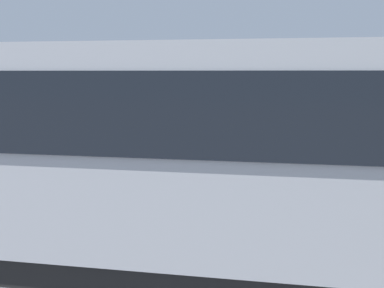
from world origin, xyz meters
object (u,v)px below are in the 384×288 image
object	(u,v)px
spectator_far_left	(336,158)
traffic_cone	(218,164)
spectator_centre	(221,156)
spectator_far_right	(112,151)
spectator_left	(272,160)
parked_motorcycle_silver	(62,182)
stunt_motorcycle	(139,148)
spectator_right	(170,154)
tour_bus	(177,158)

from	to	relation	value
spectator_far_left	traffic_cone	distance (m)	3.74
spectator_centre	spectator_far_right	bearing A→B (deg)	-0.26
spectator_left	traffic_cone	bearing A→B (deg)	-61.44
spectator_far_right	parked_motorcycle_silver	size ratio (longest dim) A/B	0.87
stunt_motorcycle	traffic_cone	world-z (taller)	stunt_motorcycle
spectator_far_left	spectator_right	size ratio (longest dim) A/B	1.02
spectator_far_right	parked_motorcycle_silver	world-z (taller)	spectator_far_right
tour_bus	parked_motorcycle_silver	xyz separation A→B (m)	(3.08, -2.39, -1.16)
tour_bus	stunt_motorcycle	world-z (taller)	tour_bus
spectator_right	parked_motorcycle_silver	distance (m)	2.49
spectator_right	spectator_far_right	world-z (taller)	spectator_far_right
spectator_left	spectator_centre	world-z (taller)	spectator_centre
spectator_far_right	stunt_motorcycle	distance (m)	2.81
spectator_left	traffic_cone	xyz separation A→B (m)	(1.38, -2.53, -0.70)
spectator_left	parked_motorcycle_silver	size ratio (longest dim) A/B	0.83
stunt_motorcycle	spectator_left	bearing A→B (deg)	142.87
tour_bus	spectator_left	world-z (taller)	tour_bus
stunt_motorcycle	spectator_far_right	bearing A→B (deg)	93.04
tour_bus	spectator_far_right	bearing A→B (deg)	-55.38
tour_bus	traffic_cone	bearing A→B (deg)	-91.61
spectator_left	spectator_far_right	size ratio (longest dim) A/B	0.95
traffic_cone	tour_bus	bearing A→B (deg)	88.39
spectator_right	traffic_cone	xyz separation A→B (m)	(-0.92, -2.41, -0.75)
spectator_far_right	spectator_right	bearing A→B (deg)	179.37
traffic_cone	stunt_motorcycle	bearing A→B (deg)	-8.70
tour_bus	spectator_left	bearing A→B (deg)	-117.11
spectator_far_left	traffic_cone	world-z (taller)	spectator_far_left
spectator_centre	stunt_motorcycle	world-z (taller)	spectator_centre
spectator_centre	parked_motorcycle_silver	world-z (taller)	spectator_centre
spectator_far_left	spectator_left	size ratio (longest dim) A/B	1.06
tour_bus	spectator_right	xyz separation A→B (m)	(0.77, -3.11, -0.59)
spectator_far_right	stunt_motorcycle	size ratio (longest dim) A/B	0.89
spectator_far_right	traffic_cone	world-z (taller)	spectator_far_right
stunt_motorcycle	spectator_centre	bearing A→B (deg)	134.42
tour_bus	spectator_far_right	world-z (taller)	tour_bus
spectator_far_right	parked_motorcycle_silver	xyz separation A→B (m)	(0.92, 0.73, -0.58)
spectator_left	parked_motorcycle_silver	world-z (taller)	spectator_left
spectator_centre	spectator_far_right	size ratio (longest dim) A/B	0.98
spectator_far_left	traffic_cone	xyz separation A→B (m)	(2.73, -2.43, -0.77)
spectator_centre	stunt_motorcycle	xyz separation A→B (m)	(2.72, -2.78, -0.43)
spectator_far_left	spectator_right	distance (m)	3.65
traffic_cone	spectator_right	bearing A→B (deg)	69.06
spectator_left	spectator_right	world-z (taller)	spectator_right
spectator_far_left	stunt_motorcycle	distance (m)	5.92
spectator_far_right	stunt_motorcycle	world-z (taller)	spectator_far_right
tour_bus	spectator_centre	distance (m)	3.20
spectator_centre	tour_bus	bearing A→B (deg)	82.36
spectator_right	stunt_motorcycle	size ratio (longest dim) A/B	0.88
parked_motorcycle_silver	spectator_far_left	bearing A→B (deg)	-173.36
spectator_far_left	spectator_far_right	bearing A→B (deg)	-0.45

